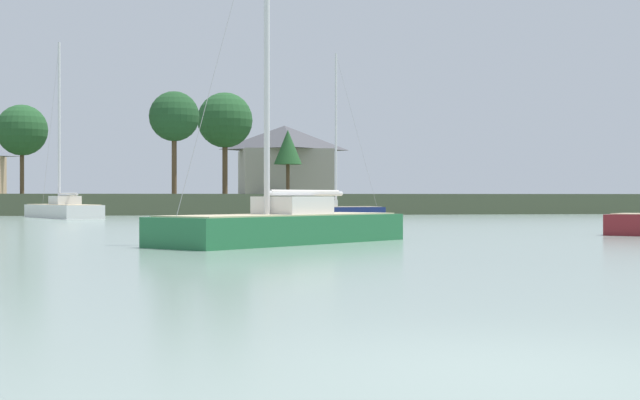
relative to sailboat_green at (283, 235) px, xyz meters
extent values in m
plane|color=gray|center=(-0.90, -22.50, -0.26)|extent=(462.95, 462.95, 0.00)
cube|color=#4C563D|center=(-0.90, 73.73, 0.61)|extent=(208.33, 52.14, 1.75)
cube|color=#236B3D|center=(-0.02, -0.01, -0.13)|extent=(9.01, 8.33, 1.53)
cube|color=#CCB78E|center=(-0.02, -0.01, 0.66)|extent=(8.36, 7.71, 0.04)
cube|color=silver|center=(0.34, 0.30, 0.96)|extent=(2.76, 2.73, 0.57)
cylinder|color=silver|center=(-0.59, -0.51, 6.08)|extent=(0.19, 0.19, 10.80)
cylinder|color=silver|center=(0.84, 0.73, 1.35)|extent=(2.96, 2.59, 0.15)
cylinder|color=silver|center=(0.84, 0.73, 1.40)|extent=(2.67, 2.34, 0.14)
cylinder|color=#999999|center=(-2.02, -1.75, 6.05)|extent=(2.89, 2.50, 10.75)
cube|color=white|center=(-10.78, 39.77, -0.12)|extent=(6.37, 10.12, 1.58)
cube|color=#CCB78E|center=(-10.78, 39.77, 0.69)|extent=(5.84, 9.45, 0.04)
cube|color=silver|center=(-10.59, 39.32, 1.00)|extent=(2.43, 2.67, 0.59)
cylinder|color=silver|center=(-11.10, 40.50, 6.54)|extent=(0.20, 0.20, 11.66)
cylinder|color=silver|center=(-10.31, 38.68, 1.40)|extent=(1.72, 3.69, 0.16)
cylinder|color=silver|center=(-10.31, 38.68, 1.45)|extent=(1.54, 3.32, 0.14)
cylinder|color=#999999|center=(-11.88, 42.31, 6.51)|extent=(1.59, 3.64, 11.61)
cube|color=navy|center=(7.00, 31.69, -0.14)|extent=(7.77, 3.67, 1.39)
cube|color=#CCB78E|center=(7.00, 31.69, 0.57)|extent=(7.28, 3.33, 0.04)
cube|color=silver|center=(6.63, 31.61, 0.82)|extent=(1.90, 1.68, 0.45)
cylinder|color=silver|center=(7.58, 31.81, 5.67)|extent=(0.15, 0.15, 10.15)
cylinder|color=silver|center=(6.12, 31.49, 1.14)|extent=(2.95, 0.76, 0.12)
cylinder|color=silver|center=(6.12, 31.49, 1.19)|extent=(2.67, 0.71, 0.14)
cylinder|color=#999999|center=(9.05, 32.14, 5.64)|extent=(2.95, 0.66, 10.10)
cylinder|color=brown|center=(-2.71, 53.58, 4.37)|extent=(0.44, 0.44, 5.78)
sphere|color=#1E4723|center=(-2.71, 53.58, 8.24)|extent=(4.36, 4.36, 4.36)
cylinder|color=brown|center=(2.33, 63.18, 4.50)|extent=(0.51, 0.51, 6.04)
sphere|color=#235128|center=(2.33, 63.18, 8.74)|extent=(5.41, 5.41, 5.41)
cylinder|color=brown|center=(9.11, 67.57, 4.01)|extent=(0.38, 0.38, 5.05)
cone|color=#235128|center=(9.11, 67.57, 6.40)|extent=(2.92, 2.92, 3.57)
cylinder|color=brown|center=(-17.08, 65.26, 4.03)|extent=(0.40, 0.40, 5.09)
sphere|color=#235128|center=(-17.08, 65.26, 7.68)|extent=(4.93, 4.93, 4.93)
cube|color=#9E998E|center=(10.14, 78.18, 4.04)|extent=(9.89, 9.52, 5.12)
pyramid|color=#47474C|center=(10.14, 78.18, 8.00)|extent=(10.68, 10.28, 2.79)
camera|label=1|loc=(-3.91, -30.63, 1.23)|focal=53.83mm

